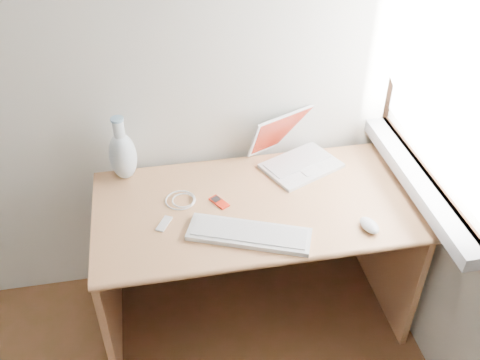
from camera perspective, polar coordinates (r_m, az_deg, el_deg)
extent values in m
cube|color=white|center=(2.08, 22.56, 11.73)|extent=(0.01, 0.90, 1.00)
cube|color=#98989A|center=(2.31, 18.29, -0.05)|extent=(0.10, 0.96, 0.06)
cube|color=white|center=(2.03, 20.89, 12.47)|extent=(0.02, 0.84, 0.92)
cube|color=tan|center=(2.23, 1.62, -2.73)|extent=(1.33, 0.67, 0.03)
cube|color=tan|center=(2.46, -13.84, -10.71)|extent=(0.03, 0.63, 0.68)
cube|color=tan|center=(2.65, 15.53, -6.76)|extent=(0.03, 0.63, 0.68)
cube|color=tan|center=(2.62, 0.11, -2.14)|extent=(1.28, 0.03, 0.44)
cube|color=white|center=(2.43, 6.55, 1.52)|extent=(0.39, 0.34, 0.02)
cube|color=white|center=(2.42, 6.57, 1.71)|extent=(0.32, 0.24, 0.00)
cube|color=white|center=(2.45, 6.01, 5.14)|extent=(0.33, 0.21, 0.21)
cube|color=maroon|center=(2.45, 6.01, 5.14)|extent=(0.30, 0.19, 0.18)
cube|color=white|center=(2.06, 0.98, -5.81)|extent=(0.49, 0.31, 0.02)
cube|color=white|center=(2.06, 0.98, -5.57)|extent=(0.45, 0.26, 0.00)
ellipsoid|color=white|center=(2.15, 13.64, -4.72)|extent=(0.08, 0.11, 0.04)
cube|color=red|center=(2.22, -2.24, -2.37)|extent=(0.08, 0.10, 0.01)
cube|color=black|center=(2.22, -2.24, -2.28)|extent=(0.04, 0.04, 0.00)
torus|color=white|center=(2.24, -6.37, -2.14)|extent=(0.17, 0.17, 0.01)
cube|color=white|center=(2.14, -8.10, -4.63)|extent=(0.07, 0.09, 0.01)
ellipsoid|color=white|center=(2.35, -12.37, 2.49)|extent=(0.12, 0.12, 0.22)
cylinder|color=white|center=(2.27, -12.83, 5.35)|extent=(0.05, 0.05, 0.09)
cylinder|color=#83B1D1|center=(2.25, -12.99, 6.33)|extent=(0.05, 0.05, 0.01)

